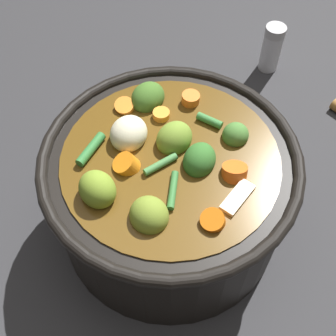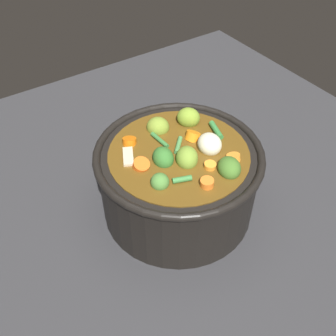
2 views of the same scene
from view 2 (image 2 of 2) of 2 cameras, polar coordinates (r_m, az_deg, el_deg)
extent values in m
plane|color=#2D2D30|center=(0.76, 1.36, -5.55)|extent=(1.10, 1.10, 0.00)
cylinder|color=black|center=(0.71, 1.45, -2.00)|extent=(0.27, 0.27, 0.13)
torus|color=black|center=(0.66, 1.55, 2.06)|extent=(0.29, 0.29, 0.01)
cylinder|color=brown|center=(0.71, 1.46, -1.70)|extent=(0.24, 0.24, 0.13)
ellipsoid|color=#336D29|center=(0.65, -0.84, 1.56)|extent=(0.04, 0.05, 0.04)
ellipsoid|color=#416C25|center=(0.64, 8.73, -0.01)|extent=(0.05, 0.06, 0.03)
ellipsoid|color=olive|center=(0.71, -1.46, 5.86)|extent=(0.06, 0.06, 0.04)
ellipsoid|color=olive|center=(0.72, 2.93, 7.20)|extent=(0.05, 0.05, 0.04)
ellipsoid|color=olive|center=(0.65, 2.57, 1.35)|extent=(0.05, 0.06, 0.04)
ellipsoid|color=#497E34|center=(0.61, -1.18, -2.01)|extent=(0.04, 0.04, 0.03)
cylinder|color=orange|center=(0.61, 5.60, -2.33)|extent=(0.03, 0.02, 0.02)
cylinder|color=orange|center=(0.69, 3.54, 4.55)|extent=(0.04, 0.03, 0.03)
cylinder|color=orange|center=(0.68, -5.52, 3.75)|extent=(0.04, 0.04, 0.02)
cylinder|color=orange|center=(0.64, -3.88, 0.35)|extent=(0.03, 0.03, 0.02)
cylinder|color=orange|center=(0.66, 9.34, 1.44)|extent=(0.02, 0.03, 0.02)
cylinder|color=orange|center=(0.64, 6.02, 0.23)|extent=(0.02, 0.03, 0.01)
ellipsoid|color=beige|center=(0.67, 5.96, 3.40)|extent=(0.05, 0.05, 0.04)
cylinder|color=#367737|center=(0.68, -1.19, 4.03)|extent=(0.01, 0.04, 0.01)
cylinder|color=#488644|center=(0.67, 1.50, 3.29)|extent=(0.03, 0.03, 0.01)
cylinder|color=#337C39|center=(0.71, 6.88, 5.41)|extent=(0.02, 0.05, 0.01)
cylinder|color=#3A7C3A|center=(0.61, 2.02, -1.63)|extent=(0.03, 0.02, 0.01)
cube|color=beige|center=(0.66, -5.72, 1.64)|extent=(0.03, 0.05, 0.01)
camera|label=1|loc=(0.73, -18.35, 37.43)|focal=47.50mm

